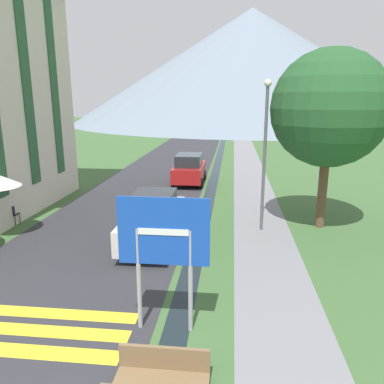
% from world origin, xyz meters
% --- Properties ---
extents(ground_plane, '(160.00, 160.00, 0.00)m').
position_xyz_m(ground_plane, '(0.00, 20.00, 0.00)').
color(ground_plane, '#3D6033').
extents(road, '(6.40, 60.00, 0.01)m').
position_xyz_m(road, '(-2.50, 30.00, 0.00)').
color(road, '#2D2D33').
rests_on(road, ground_plane).
extents(footpath, '(2.20, 60.00, 0.01)m').
position_xyz_m(footpath, '(3.60, 30.00, 0.00)').
color(footpath, slate).
rests_on(footpath, ground_plane).
extents(drainage_channel, '(0.60, 60.00, 0.00)m').
position_xyz_m(drainage_channel, '(1.20, 30.00, 0.00)').
color(drainage_channel, black).
rests_on(drainage_channel, ground_plane).
extents(crosswalk_marking, '(5.44, 1.84, 0.01)m').
position_xyz_m(crosswalk_marking, '(-2.50, 3.32, 0.01)').
color(crosswalk_marking, yellow).
rests_on(crosswalk_marking, ground_plane).
extents(mountain_distant, '(75.49, 75.49, 23.38)m').
position_xyz_m(mountain_distant, '(5.76, 81.18, 11.69)').
color(mountain_distant, slate).
rests_on(mountain_distant, ground_plane).
extents(road_sign, '(1.98, 0.11, 3.09)m').
position_xyz_m(road_sign, '(0.94, 3.71, 2.07)').
color(road_sign, '#9E9EA3').
rests_on(road_sign, ground_plane).
extents(parked_car_near, '(1.78, 4.51, 1.82)m').
position_xyz_m(parked_car_near, '(-0.40, 8.83, 0.91)').
color(parked_car_near, silver).
rests_on(parked_car_near, ground_plane).
extents(parked_car_far, '(1.83, 3.83, 1.82)m').
position_xyz_m(parked_car_far, '(-0.24, 18.64, 0.91)').
color(parked_car_far, '#A31919').
rests_on(parked_car_far, ground_plane).
extents(cafe_chair_far_right, '(0.40, 0.40, 0.85)m').
position_xyz_m(cafe_chair_far_right, '(-6.56, 10.08, 0.51)').
color(cafe_chair_far_right, '#232328').
rests_on(cafe_chair_far_right, ground_plane).
extents(cafe_chair_far_left, '(0.40, 0.40, 0.85)m').
position_xyz_m(cafe_chair_far_left, '(-6.66, 10.04, 0.51)').
color(cafe_chair_far_left, '#232328').
rests_on(cafe_chair_far_left, ground_plane).
extents(streetlamp, '(0.28, 0.28, 5.76)m').
position_xyz_m(streetlamp, '(3.57, 10.67, 3.37)').
color(streetlamp, '#515156').
rests_on(streetlamp, ground_plane).
extents(tree_by_path, '(4.46, 4.46, 6.94)m').
position_xyz_m(tree_by_path, '(5.97, 11.30, 4.70)').
color(tree_by_path, brown).
rests_on(tree_by_path, ground_plane).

